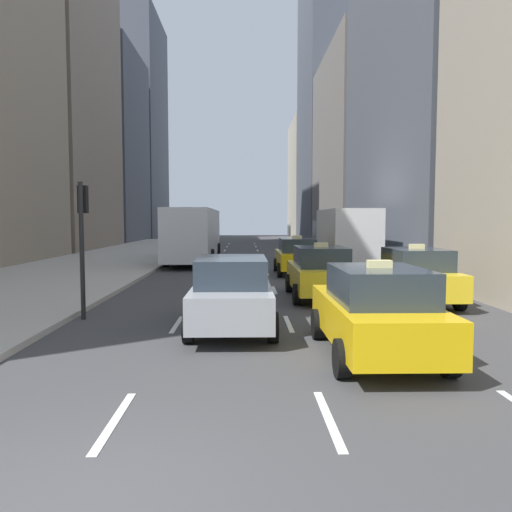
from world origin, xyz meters
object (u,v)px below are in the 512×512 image
at_px(sedan_black_near, 232,292).
at_px(traffic_light_pole, 82,228).
at_px(taxi_fourth, 376,311).
at_px(box_truck, 343,237).
at_px(taxi_third, 320,272).
at_px(city_bus, 194,233).
at_px(taxi_second, 297,256).
at_px(taxi_lead, 414,275).

bearing_deg(sedan_black_near, traffic_light_pole, 161.68).
bearing_deg(sedan_black_near, taxi_fourth, -41.90).
height_order(sedan_black_near, traffic_light_pole, traffic_light_pole).
relative_size(sedan_black_near, box_truck, 0.56).
bearing_deg(taxi_third, box_truck, 74.67).
height_order(taxi_fourth, traffic_light_pole, traffic_light_pole).
bearing_deg(traffic_light_pole, city_bus, 86.33).
distance_m(taxi_fourth, city_bus, 22.30).
distance_m(taxi_fourth, box_truck, 17.56).
bearing_deg(taxi_second, city_bus, 128.51).
relative_size(taxi_lead, taxi_fourth, 1.00).
bearing_deg(sedan_black_near, taxi_third, 58.60).
bearing_deg(taxi_second, traffic_light_pole, -122.26).
height_order(taxi_lead, box_truck, box_truck).
height_order(taxi_lead, city_bus, city_bus).
bearing_deg(traffic_light_pole, sedan_black_near, -18.32).
bearing_deg(box_truck, sedan_black_near, -110.72).
height_order(taxi_fourth, city_bus, city_bus).
relative_size(taxi_lead, box_truck, 0.52).
xyz_separation_m(taxi_second, city_bus, (-5.61, 7.05, 0.91)).
xyz_separation_m(taxi_fourth, city_bus, (-5.61, 21.57, 0.91)).
bearing_deg(taxi_fourth, city_bus, 104.59).
height_order(taxi_second, box_truck, box_truck).
bearing_deg(taxi_third, sedan_black_near, -121.40).
bearing_deg(city_bus, traffic_light_pole, -93.67).
height_order(city_bus, traffic_light_pole, traffic_light_pole).
bearing_deg(taxi_lead, taxi_third, 159.36).
height_order(taxi_second, city_bus, city_bus).
distance_m(taxi_third, traffic_light_pole, 7.66).
xyz_separation_m(taxi_lead, sedan_black_near, (-5.60, -3.53, 0.00)).
xyz_separation_m(taxi_second, sedan_black_near, (-2.80, -12.00, 0.00)).
xyz_separation_m(taxi_lead, city_bus, (-8.41, 15.52, 0.91)).
xyz_separation_m(taxi_third, traffic_light_pole, (-6.75, -3.28, 1.53)).
relative_size(sedan_black_near, city_bus, 0.41).
height_order(taxi_third, sedan_black_near, taxi_third).
bearing_deg(taxi_lead, taxi_fourth, -114.85).
height_order(taxi_third, city_bus, city_bus).
distance_m(sedan_black_near, traffic_light_pole, 4.43).
bearing_deg(taxi_second, sedan_black_near, -103.13).
bearing_deg(taxi_lead, traffic_light_pole, -166.88).
bearing_deg(taxi_third, taxi_second, 90.00).
xyz_separation_m(taxi_lead, taxi_second, (-2.80, 8.47, 0.00)).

